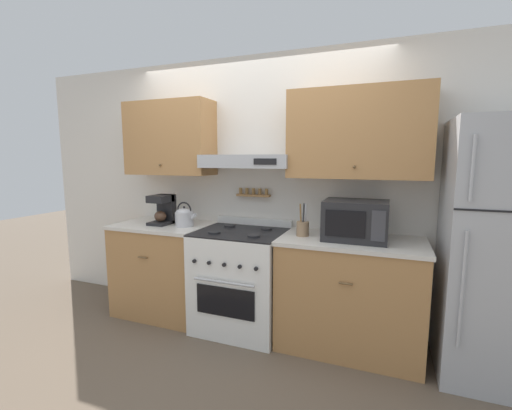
% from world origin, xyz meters
% --- Properties ---
extents(ground_plane, '(16.00, 16.00, 0.00)m').
position_xyz_m(ground_plane, '(0.00, 0.00, 0.00)').
color(ground_plane, brown).
extents(wall_back, '(5.20, 0.46, 2.55)m').
position_xyz_m(wall_back, '(0.05, 0.63, 1.44)').
color(wall_back, silver).
rests_on(wall_back, ground_plane).
extents(counter_left, '(0.93, 0.67, 0.92)m').
position_xyz_m(counter_left, '(-0.86, 0.34, 0.46)').
color(counter_left, '#AD7A47').
rests_on(counter_left, ground_plane).
extents(counter_right, '(1.16, 0.67, 0.92)m').
position_xyz_m(counter_right, '(0.97, 0.34, 0.46)').
color(counter_right, '#AD7A47').
rests_on(counter_right, ground_plane).
extents(stove_range, '(0.79, 0.71, 0.99)m').
position_xyz_m(stove_range, '(0.00, 0.32, 0.46)').
color(stove_range, white).
rests_on(stove_range, ground_plane).
extents(refrigerator, '(0.69, 0.71, 1.85)m').
position_xyz_m(refrigerator, '(1.97, 0.31, 0.93)').
color(refrigerator, '#ADAFB5').
rests_on(refrigerator, ground_plane).
extents(tea_kettle, '(0.23, 0.18, 0.24)m').
position_xyz_m(tea_kettle, '(-0.60, 0.32, 1.02)').
color(tea_kettle, '#B7B7BC').
rests_on(tea_kettle, counter_left).
extents(coffee_maker, '(0.18, 0.25, 0.29)m').
position_xyz_m(coffee_maker, '(-0.87, 0.35, 1.07)').
color(coffee_maker, black).
rests_on(coffee_maker, counter_left).
extents(microwave, '(0.50, 0.38, 0.32)m').
position_xyz_m(microwave, '(1.00, 0.33, 1.08)').
color(microwave, '#232326').
rests_on(microwave, counter_right).
extents(utensil_crock, '(0.10, 0.10, 0.28)m').
position_xyz_m(utensil_crock, '(0.57, 0.32, 1.00)').
color(utensil_crock, '#8E7051').
rests_on(utensil_crock, counter_right).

